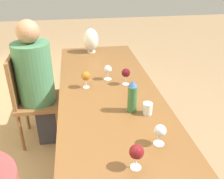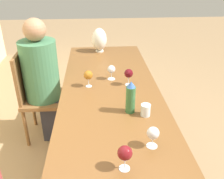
% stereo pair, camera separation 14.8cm
% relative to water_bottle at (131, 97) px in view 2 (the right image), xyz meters
% --- Properties ---
extents(dining_table, '(3.17, 0.86, 0.77)m').
position_rel_water_bottle_xyz_m(dining_table, '(-0.01, 0.12, -0.19)').
color(dining_table, brown).
rests_on(dining_table, ground_plane).
extents(water_bottle, '(0.07, 0.07, 0.26)m').
position_rel_water_bottle_xyz_m(water_bottle, '(0.00, 0.00, 0.00)').
color(water_bottle, '#336638').
rests_on(water_bottle, dining_table).
extents(water_tumbler, '(0.07, 0.07, 0.09)m').
position_rel_water_bottle_xyz_m(water_tumbler, '(-0.05, -0.11, -0.08)').
color(water_tumbler, silver).
rests_on(water_tumbler, dining_table).
extents(vase, '(0.18, 0.18, 0.29)m').
position_rel_water_bottle_xyz_m(vase, '(1.40, 0.19, 0.03)').
color(vase, silver).
rests_on(vase, dining_table).
extents(wine_glass_1, '(0.08, 0.08, 0.15)m').
position_rel_water_bottle_xyz_m(wine_glass_1, '(0.45, 0.32, -0.01)').
color(wine_glass_1, silver).
rests_on(wine_glass_1, dining_table).
extents(wine_glass_2, '(0.08, 0.08, 0.14)m').
position_rel_water_bottle_xyz_m(wine_glass_2, '(-0.40, -0.08, -0.03)').
color(wine_glass_2, silver).
rests_on(wine_glass_2, dining_table).
extents(wine_glass_3, '(0.08, 0.08, 0.15)m').
position_rel_water_bottle_xyz_m(wine_glass_3, '(0.45, -0.05, -0.01)').
color(wine_glass_3, silver).
rests_on(wine_glass_3, dining_table).
extents(wine_glass_4, '(0.08, 0.08, 0.15)m').
position_rel_water_bottle_xyz_m(wine_glass_4, '(-0.57, 0.11, -0.01)').
color(wine_glass_4, silver).
rests_on(wine_glass_4, dining_table).
extents(wine_glass_5, '(0.07, 0.07, 0.14)m').
position_rel_water_bottle_xyz_m(wine_glass_5, '(0.59, 0.10, -0.03)').
color(wine_glass_5, silver).
rests_on(wine_glass_5, dining_table).
extents(chair_far, '(0.44, 0.44, 0.97)m').
position_rel_water_bottle_xyz_m(chair_far, '(0.79, 0.88, -0.37)').
color(chair_far, brown).
rests_on(chair_far, ground_plane).
extents(person_far, '(0.36, 0.36, 1.31)m').
position_rel_water_bottle_xyz_m(person_far, '(0.79, 0.79, -0.19)').
color(person_far, '#2D2D38').
rests_on(person_far, ground_plane).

